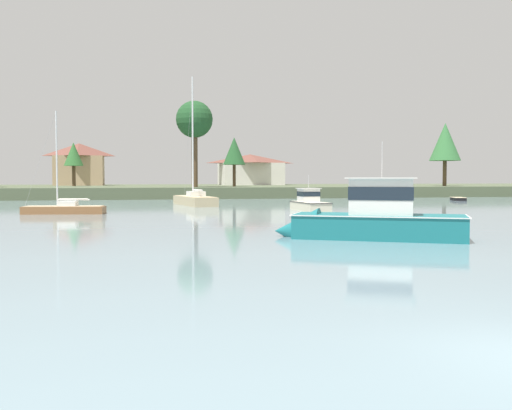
{
  "coord_description": "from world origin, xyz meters",
  "views": [
    {
      "loc": [
        -6.63,
        -8.36,
        2.99
      ],
      "look_at": [
        1.19,
        29.28,
        1.17
      ],
      "focal_mm": 40.58,
      "sensor_mm": 36.0,
      "label": 1
    }
  ],
  "objects_px": {
    "dinghy_orange": "(389,202)",
    "sailboat_wood": "(64,211)",
    "cruiser_teal": "(363,224)",
    "sailboat_sand": "(195,203)",
    "cruiser_cream": "(308,206)",
    "dinghy_black": "(458,199)"
  },
  "relations": [
    {
      "from": "cruiser_teal",
      "to": "dinghy_black",
      "type": "distance_m",
      "value": 51.59
    },
    {
      "from": "cruiser_cream",
      "to": "dinghy_black",
      "type": "distance_m",
      "value": 31.57
    },
    {
      "from": "cruiser_teal",
      "to": "dinghy_orange",
      "type": "xyz_separation_m",
      "value": [
        17.6,
        35.39,
        -0.57
      ]
    },
    {
      "from": "cruiser_teal",
      "to": "cruiser_cream",
      "type": "relative_size",
      "value": 1.48
    },
    {
      "from": "sailboat_sand",
      "to": "sailboat_wood",
      "type": "bearing_deg",
      "value": -133.76
    },
    {
      "from": "dinghy_orange",
      "to": "sailboat_wood",
      "type": "xyz_separation_m",
      "value": [
        -34.39,
        -12.1,
        0.06
      ]
    },
    {
      "from": "cruiser_teal",
      "to": "dinghy_orange",
      "type": "distance_m",
      "value": 39.53
    },
    {
      "from": "cruiser_teal",
      "to": "dinghy_black",
      "type": "xyz_separation_m",
      "value": [
        30.28,
        41.77,
        -0.55
      ]
    },
    {
      "from": "cruiser_teal",
      "to": "sailboat_sand",
      "type": "distance_m",
      "value": 36.21
    },
    {
      "from": "cruiser_teal",
      "to": "cruiser_cream",
      "type": "xyz_separation_m",
      "value": [
        4.35,
        23.76,
        -0.26
      ]
    },
    {
      "from": "dinghy_black",
      "to": "sailboat_wood",
      "type": "bearing_deg",
      "value": -158.57
    },
    {
      "from": "cruiser_teal",
      "to": "sailboat_sand",
      "type": "height_order",
      "value": "sailboat_sand"
    },
    {
      "from": "cruiser_teal",
      "to": "sailboat_sand",
      "type": "relative_size",
      "value": 0.65
    },
    {
      "from": "dinghy_orange",
      "to": "cruiser_teal",
      "type": "bearing_deg",
      "value": -116.45
    },
    {
      "from": "dinghy_orange",
      "to": "sailboat_sand",
      "type": "height_order",
      "value": "sailboat_sand"
    },
    {
      "from": "cruiser_cream",
      "to": "sailboat_sand",
      "type": "bearing_deg",
      "value": 126.75
    },
    {
      "from": "dinghy_black",
      "to": "sailboat_wood",
      "type": "height_order",
      "value": "sailboat_wood"
    },
    {
      "from": "cruiser_teal",
      "to": "dinghy_orange",
      "type": "relative_size",
      "value": 2.39
    },
    {
      "from": "dinghy_black",
      "to": "sailboat_sand",
      "type": "bearing_deg",
      "value": -170.48
    },
    {
      "from": "cruiser_cream",
      "to": "dinghy_black",
      "type": "relative_size",
      "value": 1.73
    },
    {
      "from": "cruiser_cream",
      "to": "sailboat_sand",
      "type": "distance_m",
      "value": 15.14
    },
    {
      "from": "dinghy_orange",
      "to": "cruiser_cream",
      "type": "height_order",
      "value": "cruiser_cream"
    }
  ]
}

